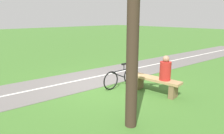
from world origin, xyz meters
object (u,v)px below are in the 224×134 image
at_px(bench, 155,83).
at_px(bicycle, 121,77).
at_px(backpack, 135,79).
at_px(person_seated, 165,70).
at_px(tree_mid_field, 134,47).

relative_size(bench, bicycle, 1.06).
bearing_deg(backpack, person_seated, 171.36).
relative_size(person_seated, tree_mid_field, 0.18).
bearing_deg(backpack, tree_mid_field, 129.57).
height_order(bench, tree_mid_field, tree_mid_field).
bearing_deg(bicycle, person_seated, 105.60).
distance_m(bench, tree_mid_field, 2.71).
xyz_separation_m(bench, tree_mid_field, (-0.85, 2.11, 1.47)).
xyz_separation_m(bench, person_seated, (-0.32, -0.03, 0.50)).
bearing_deg(person_seated, bench, -0.00).
height_order(bench, person_seated, person_seated).
height_order(backpack, tree_mid_field, tree_mid_field).
relative_size(bicycle, tree_mid_field, 0.38).
bearing_deg(person_seated, bicycle, 8.93).
distance_m(bench, backpack, 1.13).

